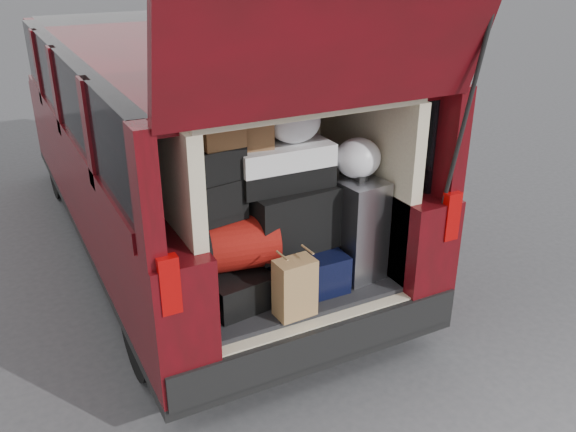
{
  "coord_description": "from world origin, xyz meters",
  "views": [
    {
      "loc": [
        -1.51,
        -2.8,
        2.5
      ],
      "look_at": [
        0.05,
        0.2,
        0.98
      ],
      "focal_mm": 38.0,
      "sensor_mm": 36.0,
      "label": 1
    }
  ],
  "objects_px": {
    "kraft_bag": "(295,288)",
    "twotone_duffel": "(282,165)",
    "black_hardshell": "(230,283)",
    "backpack": "(217,184)",
    "silver_roller": "(351,225)",
    "navy_hardshell": "(298,265)",
    "black_soft_case": "(291,218)",
    "red_duffel": "(235,244)"
  },
  "relations": [
    {
      "from": "navy_hardshell",
      "to": "silver_roller",
      "type": "bearing_deg",
      "value": -3.28
    },
    {
      "from": "black_hardshell",
      "to": "backpack",
      "type": "xyz_separation_m",
      "value": [
        -0.04,
        0.04,
        0.62
      ]
    },
    {
      "from": "kraft_bag",
      "to": "backpack",
      "type": "distance_m",
      "value": 0.73
    },
    {
      "from": "twotone_duffel",
      "to": "black_hardshell",
      "type": "bearing_deg",
      "value": -167.79
    },
    {
      "from": "navy_hardshell",
      "to": "backpack",
      "type": "height_order",
      "value": "backpack"
    },
    {
      "from": "black_hardshell",
      "to": "red_duffel",
      "type": "height_order",
      "value": "red_duffel"
    },
    {
      "from": "kraft_bag",
      "to": "twotone_duffel",
      "type": "distance_m",
      "value": 0.72
    },
    {
      "from": "kraft_bag",
      "to": "red_duffel",
      "type": "bearing_deg",
      "value": 120.36
    },
    {
      "from": "black_hardshell",
      "to": "twotone_duffel",
      "type": "xyz_separation_m",
      "value": [
        0.39,
        0.08,
        0.65
      ]
    },
    {
      "from": "kraft_bag",
      "to": "backpack",
      "type": "relative_size",
      "value": 0.81
    },
    {
      "from": "silver_roller",
      "to": "twotone_duffel",
      "type": "relative_size",
      "value": 1.11
    },
    {
      "from": "navy_hardshell",
      "to": "red_duffel",
      "type": "bearing_deg",
      "value": 178.84
    },
    {
      "from": "navy_hardshell",
      "to": "silver_roller",
      "type": "height_order",
      "value": "silver_roller"
    },
    {
      "from": "red_duffel",
      "to": "black_soft_case",
      "type": "xyz_separation_m",
      "value": [
        0.38,
        0.03,
        0.08
      ]
    },
    {
      "from": "black_hardshell",
      "to": "kraft_bag",
      "type": "distance_m",
      "value": 0.43
    },
    {
      "from": "black_hardshell",
      "to": "navy_hardshell",
      "type": "xyz_separation_m",
      "value": [
        0.45,
        -0.02,
        0.02
      ]
    },
    {
      "from": "navy_hardshell",
      "to": "kraft_bag",
      "type": "xyz_separation_m",
      "value": [
        -0.19,
        -0.32,
        0.05
      ]
    },
    {
      "from": "black_hardshell",
      "to": "navy_hardshell",
      "type": "distance_m",
      "value": 0.45
    },
    {
      "from": "kraft_bag",
      "to": "red_duffel",
      "type": "distance_m",
      "value": 0.43
    },
    {
      "from": "silver_roller",
      "to": "black_soft_case",
      "type": "relative_size",
      "value": 1.2
    },
    {
      "from": "black_hardshell",
      "to": "black_soft_case",
      "type": "height_order",
      "value": "black_soft_case"
    },
    {
      "from": "navy_hardshell",
      "to": "red_duffel",
      "type": "xyz_separation_m",
      "value": [
        -0.41,
        0.01,
        0.24
      ]
    },
    {
      "from": "red_duffel",
      "to": "twotone_duffel",
      "type": "xyz_separation_m",
      "value": [
        0.34,
        0.08,
        0.4
      ]
    },
    {
      "from": "black_hardshell",
      "to": "backpack",
      "type": "distance_m",
      "value": 0.63
    },
    {
      "from": "black_hardshell",
      "to": "black_soft_case",
      "type": "relative_size",
      "value": 0.93
    },
    {
      "from": "silver_roller",
      "to": "twotone_duffel",
      "type": "height_order",
      "value": "twotone_duffel"
    },
    {
      "from": "kraft_bag",
      "to": "twotone_duffel",
      "type": "bearing_deg",
      "value": 69.51
    },
    {
      "from": "navy_hardshell",
      "to": "black_soft_case",
      "type": "xyz_separation_m",
      "value": [
        -0.03,
        0.04,
        0.31
      ]
    },
    {
      "from": "red_duffel",
      "to": "black_hardshell",
      "type": "bearing_deg",
      "value": -175.68
    },
    {
      "from": "navy_hardshell",
      "to": "kraft_bag",
      "type": "bearing_deg",
      "value": -120.5
    },
    {
      "from": "navy_hardshell",
      "to": "silver_roller",
      "type": "relative_size",
      "value": 0.85
    },
    {
      "from": "silver_roller",
      "to": "kraft_bag",
      "type": "height_order",
      "value": "silver_roller"
    },
    {
      "from": "red_duffel",
      "to": "backpack",
      "type": "bearing_deg",
      "value": 163.18
    },
    {
      "from": "black_hardshell",
      "to": "silver_roller",
      "type": "height_order",
      "value": "silver_roller"
    },
    {
      "from": "silver_roller",
      "to": "black_hardshell",
      "type": "bearing_deg",
      "value": 171.04
    },
    {
      "from": "kraft_bag",
      "to": "black_hardshell",
      "type": "bearing_deg",
      "value": 125.17
    },
    {
      "from": "black_hardshell",
      "to": "silver_roller",
      "type": "xyz_separation_m",
      "value": [
        0.82,
        -0.04,
        0.22
      ]
    },
    {
      "from": "silver_roller",
      "to": "backpack",
      "type": "relative_size",
      "value": 1.5
    },
    {
      "from": "silver_roller",
      "to": "backpack",
      "type": "distance_m",
      "value": 0.95
    },
    {
      "from": "black_hardshell",
      "to": "twotone_duffel",
      "type": "distance_m",
      "value": 0.77
    },
    {
      "from": "red_duffel",
      "to": "twotone_duffel",
      "type": "distance_m",
      "value": 0.53
    },
    {
      "from": "silver_roller",
      "to": "navy_hardshell",
      "type": "bearing_deg",
      "value": 170.09
    }
  ]
}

